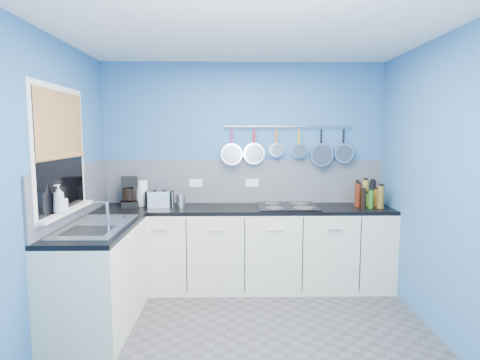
{
  "coord_description": "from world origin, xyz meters",
  "views": [
    {
      "loc": [
        -0.1,
        -3.09,
        1.69
      ],
      "look_at": [
        -0.05,
        0.75,
        1.25
      ],
      "focal_mm": 29.84,
      "sensor_mm": 36.0,
      "label": 1
    }
  ],
  "objects_px": {
    "canister": "(181,201)",
    "soap_bottle_b": "(61,202)",
    "soap_bottle_a": "(59,199)",
    "hob": "(287,206)",
    "coffee_maker": "(129,192)",
    "paper_towel": "(142,193)",
    "toaster": "(160,199)"
  },
  "relations": [
    {
      "from": "coffee_maker",
      "to": "hob",
      "type": "distance_m",
      "value": 1.75
    },
    {
      "from": "canister",
      "to": "soap_bottle_b",
      "type": "bearing_deg",
      "value": -128.24
    },
    {
      "from": "paper_towel",
      "to": "canister",
      "type": "height_order",
      "value": "paper_towel"
    },
    {
      "from": "soap_bottle_a",
      "to": "hob",
      "type": "bearing_deg",
      "value": 28.73
    },
    {
      "from": "paper_towel",
      "to": "soap_bottle_a",
      "type": "bearing_deg",
      "value": -108.63
    },
    {
      "from": "coffee_maker",
      "to": "toaster",
      "type": "height_order",
      "value": "coffee_maker"
    },
    {
      "from": "toaster",
      "to": "hob",
      "type": "xyz_separation_m",
      "value": [
        1.4,
        -0.02,
        -0.08
      ]
    },
    {
      "from": "soap_bottle_a",
      "to": "coffee_maker",
      "type": "xyz_separation_m",
      "value": [
        0.27,
        1.14,
        -0.11
      ]
    },
    {
      "from": "canister",
      "to": "hob",
      "type": "bearing_deg",
      "value": -0.14
    },
    {
      "from": "canister",
      "to": "coffee_maker",
      "type": "bearing_deg",
      "value": 176.7
    },
    {
      "from": "soap_bottle_b",
      "to": "paper_towel",
      "type": "distance_m",
      "value": 1.22
    },
    {
      "from": "soap_bottle_a",
      "to": "soap_bottle_b",
      "type": "xyz_separation_m",
      "value": [
        0.0,
        0.04,
        -0.03
      ]
    },
    {
      "from": "canister",
      "to": "paper_towel",
      "type": "bearing_deg",
      "value": 169.73
    },
    {
      "from": "toaster",
      "to": "canister",
      "type": "bearing_deg",
      "value": -17.67
    },
    {
      "from": "coffee_maker",
      "to": "hob",
      "type": "relative_size",
      "value": 0.51
    },
    {
      "from": "coffee_maker",
      "to": "soap_bottle_a",
      "type": "bearing_deg",
      "value": -120.74
    },
    {
      "from": "coffee_maker",
      "to": "toaster",
      "type": "distance_m",
      "value": 0.35
    },
    {
      "from": "coffee_maker",
      "to": "paper_towel",
      "type": "bearing_deg",
      "value": 2.28
    },
    {
      "from": "toaster",
      "to": "canister",
      "type": "xyz_separation_m",
      "value": [
        0.23,
        -0.01,
        -0.02
      ]
    },
    {
      "from": "soap_bottle_b",
      "to": "hob",
      "type": "height_order",
      "value": "soap_bottle_b"
    },
    {
      "from": "soap_bottle_b",
      "to": "coffee_maker",
      "type": "xyz_separation_m",
      "value": [
        0.27,
        1.1,
        -0.07
      ]
    },
    {
      "from": "soap_bottle_b",
      "to": "soap_bottle_a",
      "type": "bearing_deg",
      "value": -90.0
    },
    {
      "from": "coffee_maker",
      "to": "toaster",
      "type": "bearing_deg",
      "value": -20.9
    },
    {
      "from": "soap_bottle_b",
      "to": "canister",
      "type": "height_order",
      "value": "soap_bottle_b"
    },
    {
      "from": "toaster",
      "to": "coffee_maker",
      "type": "bearing_deg",
      "value": 162.0
    },
    {
      "from": "soap_bottle_a",
      "to": "soap_bottle_b",
      "type": "height_order",
      "value": "soap_bottle_a"
    },
    {
      "from": "soap_bottle_b",
      "to": "hob",
      "type": "bearing_deg",
      "value": 27.9
    },
    {
      "from": "soap_bottle_a",
      "to": "toaster",
      "type": "relative_size",
      "value": 0.89
    },
    {
      "from": "paper_towel",
      "to": "hob",
      "type": "bearing_deg",
      "value": -2.95
    },
    {
      "from": "paper_towel",
      "to": "toaster",
      "type": "height_order",
      "value": "paper_towel"
    },
    {
      "from": "soap_bottle_a",
      "to": "hob",
      "type": "xyz_separation_m",
      "value": [
        2.01,
        1.1,
        -0.26
      ]
    },
    {
      "from": "toaster",
      "to": "hob",
      "type": "distance_m",
      "value": 1.4
    }
  ]
}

